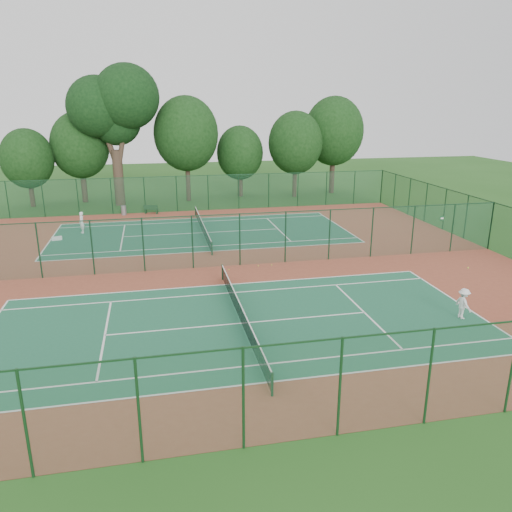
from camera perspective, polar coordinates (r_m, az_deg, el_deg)
The scene contains 20 objects.
ground at distance 32.78m, azimuth -4.48°, elevation -1.22°, with size 120.00×120.00×0.00m, color #225219.
red_pad at distance 32.78m, azimuth -4.48°, elevation -1.21°, with size 40.00×36.00×0.01m, color brown.
court_near at distance 24.48m, azimuth -1.70°, elevation -7.70°, with size 23.77×10.97×0.01m, color #1E5F3F.
court_far at distance 41.36m, azimuth -6.12°, elevation 2.66°, with size 23.77×10.97×0.01m, color #1B553A.
fence_north at distance 49.77m, azimuth -7.27°, elevation 7.14°, with size 40.00×0.09×3.50m.
fence_south at distance 15.92m, azimuth 4.20°, elevation -15.33°, with size 40.00×0.09×3.50m.
fence_east at distance 39.94m, azimuth 25.26°, elevation 3.15°, with size 0.09×36.00×3.50m.
fence_divider at distance 32.27m, azimuth -4.55°, elevation 1.75°, with size 40.00×0.09×3.50m.
tennis_net_near at distance 24.26m, azimuth -1.71°, elevation -6.56°, with size 0.10×12.90×0.97m.
tennis_net_far at distance 41.23m, azimuth -6.14°, elevation 3.37°, with size 0.10×12.90×0.97m.
player_near at distance 26.75m, azimuth 22.61°, elevation -5.04°, with size 1.01×0.58×1.56m, color white.
player_far at distance 43.29m, azimuth -19.31°, elevation 3.64°, with size 0.64×0.42×1.76m, color white.
trash_bin at distance 49.36m, azimuth -14.88°, elevation 5.07°, with size 0.49×0.49×0.89m, color gray.
bench at distance 49.21m, azimuth -11.91°, elevation 5.25°, with size 1.46×0.86×0.87m.
kit_bag at distance 41.86m, azimuth -21.81°, elevation 1.88°, with size 0.77×0.29×0.29m, color silver.
stray_ball_a at distance 32.72m, azimuth 0.26°, elevation -1.11°, with size 0.07×0.07×0.07m, color #ADC82E.
stray_ball_b at distance 32.86m, azimuth 1.82°, elevation -1.04°, with size 0.07×0.07×0.07m, color #B7D932.
stray_ball_c at distance 32.03m, azimuth -3.11°, elevation -1.55°, with size 0.07×0.07×0.07m, color #BFE034.
big_tree at distance 53.71m, azimuth -15.93°, elevation 16.16°, with size 9.15×6.70×14.05m.
evergreen_row at distance 56.25m, azimuth -7.23°, elevation 6.47°, with size 39.00×5.00×12.00m, color black, non-canonical shape.
Camera 1 is at (-3.84, -30.88, 10.30)m, focal length 35.00 mm.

